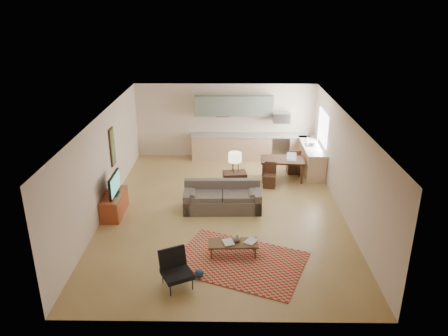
{
  "coord_description": "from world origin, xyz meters",
  "views": [
    {
      "loc": [
        0.14,
        -10.93,
        5.58
      ],
      "look_at": [
        0.0,
        0.3,
        1.15
      ],
      "focal_mm": 35.0,
      "sensor_mm": 36.0,
      "label": 1
    }
  ],
  "objects_px": {
    "tv_credenza": "(114,204)",
    "coffee_table": "(233,249)",
    "armchair": "(177,271)",
    "console_table": "(235,185)",
    "sofa": "(222,197)",
    "dining_table": "(282,169)"
  },
  "relations": [
    {
      "from": "armchair",
      "to": "dining_table",
      "type": "distance_m",
      "value": 6.31
    },
    {
      "from": "armchair",
      "to": "coffee_table",
      "type": "bearing_deg",
      "value": 18.69
    },
    {
      "from": "tv_credenza",
      "to": "console_table",
      "type": "xyz_separation_m",
      "value": [
        3.29,
        1.15,
        0.1
      ]
    },
    {
      "from": "tv_credenza",
      "to": "console_table",
      "type": "height_order",
      "value": "console_table"
    },
    {
      "from": "sofa",
      "to": "coffee_table",
      "type": "xyz_separation_m",
      "value": [
        0.29,
        -2.32,
        -0.22
      ]
    },
    {
      "from": "armchair",
      "to": "dining_table",
      "type": "bearing_deg",
      "value": 37.25
    },
    {
      "from": "sofa",
      "to": "dining_table",
      "type": "distance_m",
      "value": 2.89
    },
    {
      "from": "tv_credenza",
      "to": "sofa",
      "type": "bearing_deg",
      "value": 5.65
    },
    {
      "from": "sofa",
      "to": "console_table",
      "type": "relative_size",
      "value": 2.85
    },
    {
      "from": "coffee_table",
      "to": "dining_table",
      "type": "distance_m",
      "value": 4.79
    },
    {
      "from": "coffee_table",
      "to": "console_table",
      "type": "distance_m",
      "value": 3.19
    },
    {
      "from": "sofa",
      "to": "armchair",
      "type": "bearing_deg",
      "value": -105.4
    },
    {
      "from": "coffee_table",
      "to": "armchair",
      "type": "xyz_separation_m",
      "value": [
        -1.15,
        -1.17,
        0.21
      ]
    },
    {
      "from": "sofa",
      "to": "tv_credenza",
      "type": "bearing_deg",
      "value": -175.82
    },
    {
      "from": "armchair",
      "to": "console_table",
      "type": "bearing_deg",
      "value": 47.59
    },
    {
      "from": "armchair",
      "to": "dining_table",
      "type": "relative_size",
      "value": 0.54
    },
    {
      "from": "tv_credenza",
      "to": "coffee_table",
      "type": "bearing_deg",
      "value": -32.17
    },
    {
      "from": "sofa",
      "to": "console_table",
      "type": "distance_m",
      "value": 0.93
    },
    {
      "from": "sofa",
      "to": "coffee_table",
      "type": "distance_m",
      "value": 2.35
    },
    {
      "from": "armchair",
      "to": "console_table",
      "type": "relative_size",
      "value": 0.97
    },
    {
      "from": "tv_credenza",
      "to": "dining_table",
      "type": "bearing_deg",
      "value": 27.07
    },
    {
      "from": "dining_table",
      "to": "armchair",
      "type": "bearing_deg",
      "value": -113.25
    }
  ]
}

